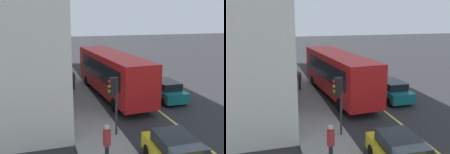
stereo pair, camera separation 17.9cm
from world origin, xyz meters
The scene contains 8 objects.
ground centered at (0.00, 0.00, 0.00)m, with size 120.00×120.00×0.00m, color #28282B.
sidewalk centered at (0.00, 5.00, 0.07)m, with size 80.00×2.74×0.15m, color gray.
lane_centre_stripe centered at (0.00, 0.00, 0.00)m, with size 36.00×0.16×0.01m, color #D8D14C.
bus centered at (-1.21, 2.13, 1.99)m, with size 11.29×3.35×3.50m.
traffic_light centered at (-8.48, 4.19, 2.53)m, with size 0.30×0.52×3.20m.
car_teal centered at (-3.24, -1.63, 0.74)m, with size 4.31×1.87×1.52m.
pedestrian_at_corner centered at (0.97, 4.97, 1.14)m, with size 0.34×0.34×1.66m.
pedestrian_by_curb centered at (-11.16, 5.30, 1.26)m, with size 0.34×0.34×1.84m.
Camera 1 is at (-21.20, 8.03, 6.53)m, focal length 42.38 mm.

